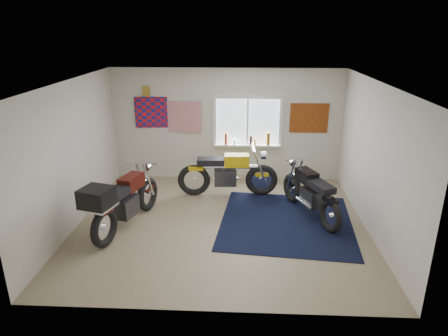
{
  "coord_description": "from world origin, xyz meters",
  "views": [
    {
      "loc": [
        0.39,
        -6.87,
        3.61
      ],
      "look_at": [
        0.04,
        0.4,
        1.01
      ],
      "focal_mm": 32.0,
      "sensor_mm": 36.0,
      "label": 1
    }
  ],
  "objects_px": {
    "black_chrome_bike": "(310,194)",
    "maroon_tourer": "(121,201)",
    "navy_rug": "(286,222)",
    "yellow_triumph": "(227,174)"
  },
  "relations": [
    {
      "from": "navy_rug",
      "to": "black_chrome_bike",
      "type": "xyz_separation_m",
      "value": [
        0.49,
        0.31,
        0.46
      ]
    },
    {
      "from": "navy_rug",
      "to": "maroon_tourer",
      "type": "height_order",
      "value": "maroon_tourer"
    },
    {
      "from": "maroon_tourer",
      "to": "black_chrome_bike",
      "type": "bearing_deg",
      "value": -61.62
    },
    {
      "from": "yellow_triumph",
      "to": "black_chrome_bike",
      "type": "height_order",
      "value": "yellow_triumph"
    },
    {
      "from": "yellow_triumph",
      "to": "black_chrome_bike",
      "type": "distance_m",
      "value": 1.94
    },
    {
      "from": "yellow_triumph",
      "to": "black_chrome_bike",
      "type": "relative_size",
      "value": 1.14
    },
    {
      "from": "yellow_triumph",
      "to": "navy_rug",
      "type": "bearing_deg",
      "value": -50.05
    },
    {
      "from": "black_chrome_bike",
      "to": "maroon_tourer",
      "type": "height_order",
      "value": "maroon_tourer"
    },
    {
      "from": "navy_rug",
      "to": "yellow_triumph",
      "type": "xyz_separation_m",
      "value": [
        -1.2,
        1.27,
        0.49
      ]
    },
    {
      "from": "navy_rug",
      "to": "maroon_tourer",
      "type": "bearing_deg",
      "value": -171.03
    }
  ]
}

